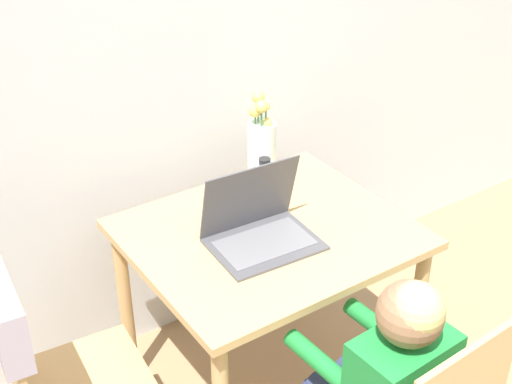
% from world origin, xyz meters
% --- Properties ---
extents(wall_back, '(6.40, 0.05, 2.50)m').
position_xyz_m(wall_back, '(0.00, 2.23, 1.25)').
color(wall_back, silver).
rests_on(wall_back, ground_plane).
extents(dining_table, '(0.92, 0.78, 0.74)m').
position_xyz_m(dining_table, '(0.10, 1.65, 0.63)').
color(dining_table, tan).
rests_on(dining_table, ground_plane).
extents(chair_spare, '(0.46, 0.43, 0.91)m').
position_xyz_m(chair_spare, '(-0.72, 1.67, 0.60)').
color(chair_spare, tan).
rests_on(chair_spare, ground_plane).
extents(person_seated, '(0.31, 0.43, 0.97)m').
position_xyz_m(person_seated, '(0.06, 1.02, 0.61)').
color(person_seated, '#1E8438').
rests_on(person_seated, ground_plane).
extents(laptop, '(0.36, 0.28, 0.26)m').
position_xyz_m(laptop, '(0.04, 1.63, 0.80)').
color(laptop, '#4C4C51').
rests_on(laptop, dining_table).
extents(flower_vase, '(0.11, 0.11, 0.37)m').
position_xyz_m(flower_vase, '(0.25, 1.92, 0.89)').
color(flower_vase, silver).
rests_on(flower_vase, dining_table).
extents(water_bottle, '(0.07, 0.07, 0.21)m').
position_xyz_m(water_bottle, '(0.16, 1.76, 0.84)').
color(water_bottle, silver).
rests_on(water_bottle, dining_table).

